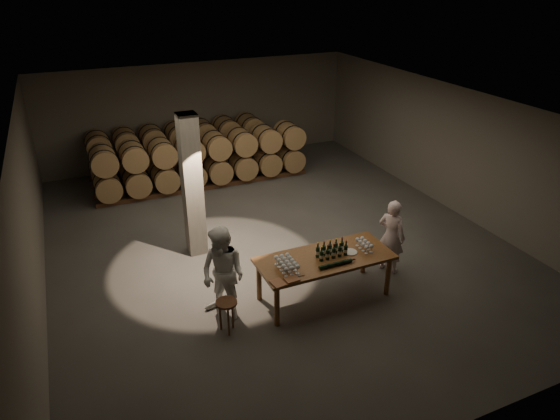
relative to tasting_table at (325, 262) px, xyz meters
name	(u,v)px	position (x,y,z in m)	size (l,w,h in m)	color
room	(192,187)	(-1.80, 2.70, 0.80)	(12.00, 12.00, 12.00)	#4C4947
tasting_table	(325,262)	(0.00, 0.00, 0.00)	(2.60, 1.10, 0.90)	brown
barrel_stack_back	(179,147)	(-0.96, 7.70, 0.03)	(5.48, 0.95, 1.57)	#55311D
barrel_stack_front	(204,159)	(-0.57, 6.30, 0.03)	(6.26, 0.95, 1.57)	#55311D
bottle_cluster	(332,251)	(0.14, -0.01, 0.21)	(0.60, 0.23, 0.31)	black
lying_bottles	(336,264)	(0.04, -0.35, 0.14)	(0.75, 0.08, 0.08)	black
glass_cluster_left	(287,262)	(-0.83, -0.08, 0.24)	(0.31, 0.53, 0.19)	silver
glass_cluster_right	(364,243)	(0.84, -0.03, 0.23)	(0.20, 0.42, 0.18)	silver
plate	(350,252)	(0.53, -0.04, 0.11)	(0.27, 0.27, 0.02)	silver
notebook_near	(292,279)	(-0.90, -0.44, 0.12)	(0.24, 0.19, 0.03)	#955736
notebook_corner	(278,283)	(-1.17, -0.44, 0.12)	(0.21, 0.27, 0.02)	#955736
pen	(301,276)	(-0.70, -0.40, 0.11)	(0.01, 0.01, 0.14)	black
stool	(227,307)	(-2.05, -0.23, -0.28)	(0.38, 0.38, 0.63)	#55311D
person_man	(391,236)	(1.73, 0.30, 0.02)	(0.59, 0.39, 1.63)	#F5D4D8
person_woman	(223,274)	(-1.95, 0.21, 0.11)	(0.88, 0.69, 1.81)	white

